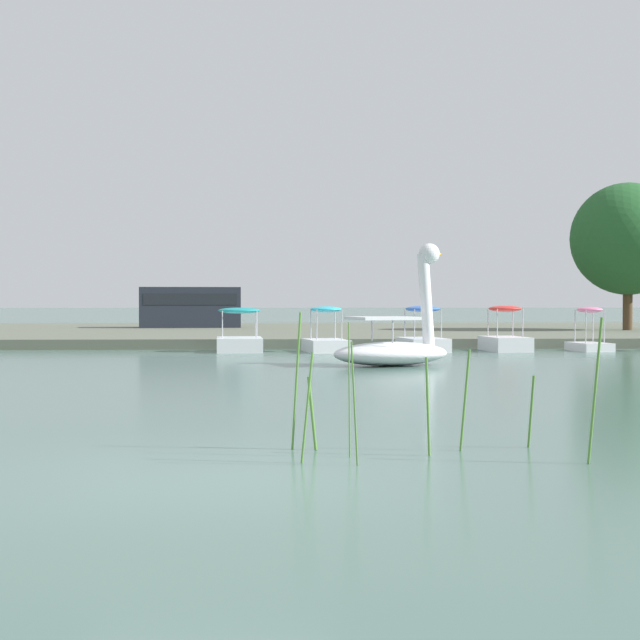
{
  "coord_description": "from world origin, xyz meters",
  "views": [
    {
      "loc": [
        0.64,
        -9.86,
        1.74
      ],
      "look_at": [
        2.07,
        20.49,
        1.12
      ],
      "focal_mm": 56.79,
      "sensor_mm": 36.0,
      "label": 1
    }
  ],
  "objects_px": {
    "pedal_boat_cyan": "(326,339)",
    "tree_broadleaf_behind_dock": "(628,239)",
    "pedal_boat_red": "(505,338)",
    "pedal_boat_pink": "(589,337)",
    "pedal_boat_teal": "(239,338)",
    "pedal_boat_blue": "(423,338)",
    "parked_van": "(190,306)",
    "swan_boat": "(395,343)"
  },
  "relations": [
    {
      "from": "pedal_boat_cyan",
      "to": "tree_broadleaf_behind_dock",
      "type": "distance_m",
      "value": 18.88
    },
    {
      "from": "pedal_boat_cyan",
      "to": "tree_broadleaf_behind_dock",
      "type": "xyz_separation_m",
      "value": [
        14.31,
        11.63,
        4.04
      ]
    },
    {
      "from": "pedal_boat_red",
      "to": "pedal_boat_pink",
      "type": "relative_size",
      "value": 1.26
    },
    {
      "from": "pedal_boat_teal",
      "to": "pedal_boat_pink",
      "type": "height_order",
      "value": "pedal_boat_pink"
    },
    {
      "from": "pedal_boat_blue",
      "to": "pedal_boat_red",
      "type": "xyz_separation_m",
      "value": [
        2.82,
        0.18,
        -0.02
      ]
    },
    {
      "from": "pedal_boat_red",
      "to": "tree_broadleaf_behind_dock",
      "type": "bearing_deg",
      "value": 53.99
    },
    {
      "from": "parked_van",
      "to": "tree_broadleaf_behind_dock",
      "type": "bearing_deg",
      "value": -14.47
    },
    {
      "from": "pedal_boat_blue",
      "to": "pedal_boat_pink",
      "type": "xyz_separation_m",
      "value": [
        5.68,
        0.1,
        -0.01
      ]
    },
    {
      "from": "pedal_boat_cyan",
      "to": "pedal_boat_blue",
      "type": "distance_m",
      "value": 3.24
    },
    {
      "from": "pedal_boat_red",
      "to": "tree_broadleaf_behind_dock",
      "type": "distance_m",
      "value": 14.59
    },
    {
      "from": "pedal_boat_blue",
      "to": "pedal_boat_pink",
      "type": "relative_size",
      "value": 1.29
    },
    {
      "from": "pedal_boat_blue",
      "to": "tree_broadleaf_behind_dock",
      "type": "xyz_separation_m",
      "value": [
        11.07,
        11.52,
        4.01
      ]
    },
    {
      "from": "pedal_boat_red",
      "to": "swan_boat",
      "type": "bearing_deg",
      "value": -122.43
    },
    {
      "from": "pedal_boat_teal",
      "to": "pedal_boat_blue",
      "type": "height_order",
      "value": "pedal_boat_blue"
    },
    {
      "from": "pedal_boat_teal",
      "to": "pedal_boat_pink",
      "type": "relative_size",
      "value": 1.27
    },
    {
      "from": "pedal_boat_teal",
      "to": "parked_van",
      "type": "height_order",
      "value": "parked_van"
    },
    {
      "from": "pedal_boat_red",
      "to": "tree_broadleaf_behind_dock",
      "type": "xyz_separation_m",
      "value": [
        8.24,
        11.34,
        4.03
      ]
    },
    {
      "from": "pedal_boat_teal",
      "to": "pedal_boat_red",
      "type": "relative_size",
      "value": 1.0
    },
    {
      "from": "pedal_boat_teal",
      "to": "tree_broadleaf_behind_dock",
      "type": "xyz_separation_m",
      "value": [
        17.19,
        11.37,
        4.03
      ]
    },
    {
      "from": "swan_boat",
      "to": "pedal_boat_pink",
      "type": "bearing_deg",
      "value": 43.89
    },
    {
      "from": "pedal_boat_pink",
      "to": "parked_van",
      "type": "relative_size",
      "value": 0.37
    },
    {
      "from": "pedal_boat_teal",
      "to": "tree_broadleaf_behind_dock",
      "type": "bearing_deg",
      "value": 33.49
    },
    {
      "from": "swan_boat",
      "to": "pedal_boat_cyan",
      "type": "height_order",
      "value": "swan_boat"
    },
    {
      "from": "pedal_boat_cyan",
      "to": "swan_boat",
      "type": "bearing_deg",
      "value": -78.36
    },
    {
      "from": "swan_boat",
      "to": "pedal_boat_blue",
      "type": "relative_size",
      "value": 1.45
    },
    {
      "from": "pedal_boat_cyan",
      "to": "pedal_boat_blue",
      "type": "xyz_separation_m",
      "value": [
        3.24,
        0.11,
        0.03
      ]
    },
    {
      "from": "pedal_boat_cyan",
      "to": "pedal_boat_pink",
      "type": "xyz_separation_m",
      "value": [
        8.93,
        0.21,
        0.02
      ]
    },
    {
      "from": "swan_boat",
      "to": "pedal_boat_blue",
      "type": "xyz_separation_m",
      "value": [
        1.8,
        7.1,
        -0.11
      ]
    },
    {
      "from": "swan_boat",
      "to": "parked_van",
      "type": "distance_m",
      "value": 24.94
    },
    {
      "from": "pedal_boat_blue",
      "to": "tree_broadleaf_behind_dock",
      "type": "height_order",
      "value": "tree_broadleaf_behind_dock"
    },
    {
      "from": "swan_boat",
      "to": "pedal_boat_teal",
      "type": "xyz_separation_m",
      "value": [
        -4.32,
        7.25,
        -0.14
      ]
    },
    {
      "from": "swan_boat",
      "to": "parked_van",
      "type": "height_order",
      "value": "swan_boat"
    },
    {
      "from": "pedal_boat_red",
      "to": "tree_broadleaf_behind_dock",
      "type": "height_order",
      "value": "tree_broadleaf_behind_dock"
    },
    {
      "from": "pedal_boat_teal",
      "to": "pedal_boat_pink",
      "type": "xyz_separation_m",
      "value": [
        11.8,
        -0.05,
        0.02
      ]
    },
    {
      "from": "pedal_boat_pink",
      "to": "pedal_boat_cyan",
      "type": "bearing_deg",
      "value": -178.63
    },
    {
      "from": "swan_boat",
      "to": "pedal_boat_blue",
      "type": "height_order",
      "value": "swan_boat"
    },
    {
      "from": "tree_broadleaf_behind_dock",
      "to": "pedal_boat_red",
      "type": "bearing_deg",
      "value": -126.01
    },
    {
      "from": "pedal_boat_blue",
      "to": "pedal_boat_cyan",
      "type": "bearing_deg",
      "value": -177.98
    },
    {
      "from": "pedal_boat_blue",
      "to": "pedal_boat_red",
      "type": "bearing_deg",
      "value": 3.61
    },
    {
      "from": "swan_boat",
      "to": "pedal_boat_red",
      "type": "xyz_separation_m",
      "value": [
        4.63,
        7.28,
        -0.14
      ]
    },
    {
      "from": "pedal_boat_pink",
      "to": "pedal_boat_blue",
      "type": "bearing_deg",
      "value": -179.0
    },
    {
      "from": "tree_broadleaf_behind_dock",
      "to": "pedal_boat_cyan",
      "type": "bearing_deg",
      "value": -140.88
    }
  ]
}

